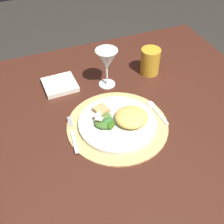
% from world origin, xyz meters
% --- Properties ---
extents(ground_plane, '(6.00, 6.00, 0.00)m').
position_xyz_m(ground_plane, '(0.00, 0.00, 0.00)').
color(ground_plane, '#2E2A25').
extents(dining_table, '(1.16, 0.97, 0.73)m').
position_xyz_m(dining_table, '(0.00, 0.00, 0.60)').
color(dining_table, '#401E14').
rests_on(dining_table, ground).
extents(placemat, '(0.34, 0.34, 0.01)m').
position_xyz_m(placemat, '(-0.02, -0.06, 0.73)').
color(placemat, tan).
rests_on(placemat, dining_table).
extents(dinner_plate, '(0.26, 0.26, 0.01)m').
position_xyz_m(dinner_plate, '(-0.02, -0.06, 0.74)').
color(dinner_plate, silver).
rests_on(dinner_plate, placemat).
extents(pasta_serving, '(0.13, 0.12, 0.04)m').
position_xyz_m(pasta_serving, '(0.02, -0.07, 0.77)').
color(pasta_serving, '#EBBA5A').
rests_on(pasta_serving, dinner_plate).
extents(salad_greens, '(0.08, 0.09, 0.03)m').
position_xyz_m(salad_greens, '(-0.07, -0.05, 0.76)').
color(salad_greens, '#2F5C14').
rests_on(salad_greens, dinner_plate).
extents(bread_piece, '(0.06, 0.06, 0.02)m').
position_xyz_m(bread_piece, '(-0.06, 0.01, 0.76)').
color(bread_piece, tan).
rests_on(bread_piece, dinner_plate).
extents(fork, '(0.03, 0.16, 0.00)m').
position_xyz_m(fork, '(-0.18, -0.05, 0.74)').
color(fork, silver).
rests_on(fork, placemat).
extents(spoon, '(0.03, 0.13, 0.01)m').
position_xyz_m(spoon, '(0.13, -0.03, 0.74)').
color(spoon, silver).
rests_on(spoon, placemat).
extents(napkin, '(0.13, 0.12, 0.02)m').
position_xyz_m(napkin, '(-0.15, 0.22, 0.74)').
color(napkin, white).
rests_on(napkin, dining_table).
extents(wine_glass, '(0.08, 0.08, 0.15)m').
position_xyz_m(wine_glass, '(0.02, 0.17, 0.84)').
color(wine_glass, silver).
rests_on(wine_glass, dining_table).
extents(amber_tumbler, '(0.08, 0.08, 0.11)m').
position_xyz_m(amber_tumbler, '(0.21, 0.18, 0.78)').
color(amber_tumbler, gold).
rests_on(amber_tumbler, dining_table).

